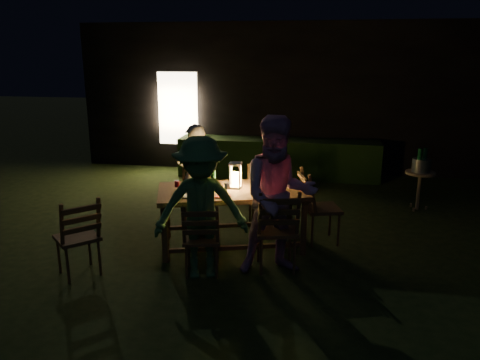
% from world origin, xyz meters
% --- Properties ---
extents(garden_envelope, '(40.00, 40.00, 3.20)m').
position_xyz_m(garden_envelope, '(-0.01, 6.15, 1.58)').
color(garden_envelope, black).
rests_on(garden_envelope, ground).
extents(dining_table, '(2.14, 1.50, 0.81)m').
position_xyz_m(dining_table, '(-0.76, -0.09, 0.73)').
color(dining_table, '#4A3018').
rests_on(dining_table, ground).
extents(chair_near_left, '(0.51, 0.53, 0.95)m').
position_xyz_m(chair_near_left, '(-0.97, -0.96, 0.29)').
color(chair_near_left, '#4A3018').
rests_on(chair_near_left, ground).
extents(chair_near_right, '(0.58, 0.61, 1.08)m').
position_xyz_m(chair_near_right, '(-0.11, -0.70, 0.33)').
color(chair_near_right, '#4A3018').
rests_on(chair_near_right, ground).
extents(chair_far_left, '(0.52, 0.54, 0.95)m').
position_xyz_m(chair_far_left, '(-1.42, 0.51, 0.29)').
color(chair_far_left, '#4A3018').
rests_on(chair_far_left, ground).
extents(chair_far_right, '(0.53, 0.55, 0.94)m').
position_xyz_m(chair_far_right, '(-0.46, 0.81, 0.29)').
color(chair_far_right, '#4A3018').
rests_on(chair_far_right, ground).
extents(chair_end, '(0.62, 0.60, 1.06)m').
position_xyz_m(chair_end, '(0.41, 0.27, 0.32)').
color(chair_end, '#4A3018').
rests_on(chair_end, ground).
extents(chair_spare, '(0.66, 0.66, 1.02)m').
position_xyz_m(chair_spare, '(-2.38, -1.24, 0.31)').
color(chair_spare, '#4A3018').
rests_on(chair_spare, ground).
extents(person_house_side, '(0.66, 0.53, 1.57)m').
position_xyz_m(person_house_side, '(-1.43, 0.56, 0.79)').
color(person_house_side, beige).
rests_on(person_house_side, ground).
extents(person_opp_right, '(1.09, 0.95, 1.89)m').
position_xyz_m(person_opp_right, '(-0.09, -0.74, 0.94)').
color(person_opp_right, '#C98AAE').
rests_on(person_opp_right, ground).
extents(person_opp_left, '(1.22, 0.91, 1.67)m').
position_xyz_m(person_opp_left, '(-0.95, -1.01, 0.84)').
color(person_opp_left, '#3B7138').
rests_on(person_opp_left, ground).
extents(lantern, '(0.16, 0.16, 0.35)m').
position_xyz_m(lantern, '(-0.73, -0.03, 0.97)').
color(lantern, white).
rests_on(lantern, dining_table).
extents(plate_far_left, '(0.25, 0.25, 0.01)m').
position_xyz_m(plate_far_left, '(-1.35, -0.04, 0.82)').
color(plate_far_left, white).
rests_on(plate_far_left, dining_table).
extents(plate_near_left, '(0.25, 0.25, 0.01)m').
position_xyz_m(plate_near_left, '(-1.22, -0.46, 0.82)').
color(plate_near_left, white).
rests_on(plate_near_left, dining_table).
extents(plate_far_right, '(0.25, 0.25, 0.01)m').
position_xyz_m(plate_far_right, '(-0.40, 0.25, 0.82)').
color(plate_far_right, white).
rests_on(plate_far_right, dining_table).
extents(plate_near_right, '(0.25, 0.25, 0.01)m').
position_xyz_m(plate_near_right, '(-0.27, -0.17, 0.82)').
color(plate_near_right, white).
rests_on(plate_near_right, dining_table).
extents(wineglass_a, '(0.06, 0.06, 0.18)m').
position_xyz_m(wineglass_a, '(-1.13, 0.09, 0.90)').
color(wineglass_a, '#59070F').
rests_on(wineglass_a, dining_table).
extents(wineglass_b, '(0.06, 0.06, 0.18)m').
position_xyz_m(wineglass_b, '(-1.41, -0.42, 0.90)').
color(wineglass_b, '#59070F').
rests_on(wineglass_b, dining_table).
extents(wineglass_c, '(0.06, 0.06, 0.18)m').
position_xyz_m(wineglass_c, '(-0.39, -0.27, 0.90)').
color(wineglass_c, '#59070F').
rests_on(wineglass_c, dining_table).
extents(wineglass_d, '(0.06, 0.06, 0.18)m').
position_xyz_m(wineglass_d, '(-0.22, 0.26, 0.90)').
color(wineglass_d, '#59070F').
rests_on(wineglass_d, dining_table).
extents(wineglass_e, '(0.06, 0.06, 0.18)m').
position_xyz_m(wineglass_e, '(-0.77, -0.41, 0.90)').
color(wineglass_e, silver).
rests_on(wineglass_e, dining_table).
extents(bottle_table, '(0.07, 0.07, 0.28)m').
position_xyz_m(bottle_table, '(-1.00, -0.16, 0.95)').
color(bottle_table, '#0F471E').
rests_on(bottle_table, dining_table).
extents(napkin_left, '(0.18, 0.14, 0.01)m').
position_xyz_m(napkin_left, '(-0.81, -0.44, 0.81)').
color(napkin_left, red).
rests_on(napkin_left, dining_table).
extents(napkin_right, '(0.18, 0.14, 0.01)m').
position_xyz_m(napkin_right, '(-0.15, -0.21, 0.81)').
color(napkin_right, red).
rests_on(napkin_right, dining_table).
extents(phone, '(0.14, 0.07, 0.01)m').
position_xyz_m(phone, '(-1.27, -0.56, 0.81)').
color(phone, black).
rests_on(phone, dining_table).
extents(side_table, '(0.48, 0.48, 0.65)m').
position_xyz_m(side_table, '(2.03, 1.97, 0.58)').
color(side_table, brown).
rests_on(side_table, ground).
extents(ice_bucket, '(0.30, 0.30, 0.22)m').
position_xyz_m(ice_bucket, '(2.03, 1.97, 0.76)').
color(ice_bucket, '#A5A8AD').
rests_on(ice_bucket, side_table).
extents(bottle_bucket_a, '(0.07, 0.07, 0.32)m').
position_xyz_m(bottle_bucket_a, '(1.98, 1.93, 0.81)').
color(bottle_bucket_a, '#0F471E').
rests_on(bottle_bucket_a, side_table).
extents(bottle_bucket_b, '(0.07, 0.07, 0.32)m').
position_xyz_m(bottle_bucket_b, '(2.08, 2.01, 0.81)').
color(bottle_bucket_b, '#0F471E').
rests_on(bottle_bucket_b, side_table).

